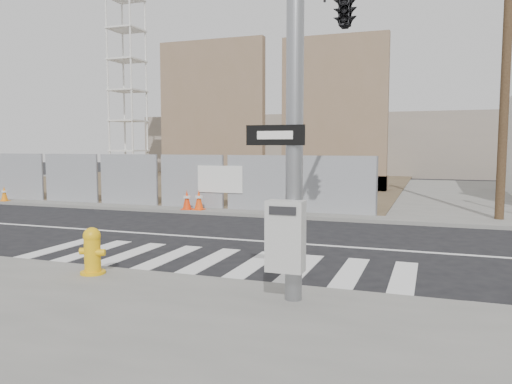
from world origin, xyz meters
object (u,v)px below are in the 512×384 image
(fire_hydrant, at_px, (92,251))
(traffic_cone_d, at_px, (199,200))
(signal_pole, at_px, (332,27))
(traffic_cone_b, at_px, (4,194))
(crane_tower, at_px, (126,46))
(traffic_cone_c, at_px, (187,200))

(fire_hydrant, relative_size, traffic_cone_d, 1.17)
(signal_pole, distance_m, traffic_cone_b, 16.96)
(traffic_cone_b, relative_size, traffic_cone_d, 0.86)
(crane_tower, relative_size, traffic_cone_b, 28.72)
(traffic_cone_b, height_order, traffic_cone_c, traffic_cone_c)
(fire_hydrant, xyz_separation_m, traffic_cone_b, (-11.27, 8.77, -0.12))
(traffic_cone_c, relative_size, traffic_cone_d, 0.97)
(signal_pole, bearing_deg, traffic_cone_c, 135.84)
(traffic_cone_d, bearing_deg, traffic_cone_b, -179.06)
(traffic_cone_b, height_order, traffic_cone_d, traffic_cone_d)
(traffic_cone_d, bearing_deg, traffic_cone_c, -172.11)
(fire_hydrant, bearing_deg, traffic_cone_b, 120.16)
(traffic_cone_b, xyz_separation_m, traffic_cone_d, (9.06, 0.15, 0.05))
(traffic_cone_b, distance_m, traffic_cone_c, 8.61)
(fire_hydrant, height_order, traffic_cone_c, fire_hydrant)
(crane_tower, relative_size, fire_hydrant, 21.11)
(traffic_cone_b, bearing_deg, signal_pole, -22.47)
(crane_tower, xyz_separation_m, traffic_cone_c, (10.95, -12.69, -8.55))
(crane_tower, bearing_deg, fire_hydrant, -57.71)
(fire_hydrant, relative_size, traffic_cone_b, 1.36)
(traffic_cone_d, bearing_deg, signal_pole, -46.51)
(signal_pole, xyz_separation_m, traffic_cone_c, (-6.54, 6.35, -4.31))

